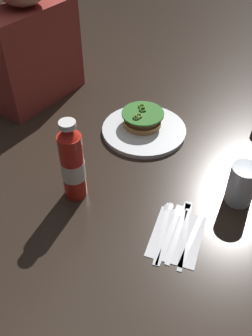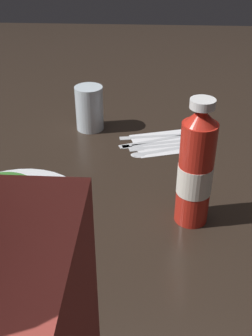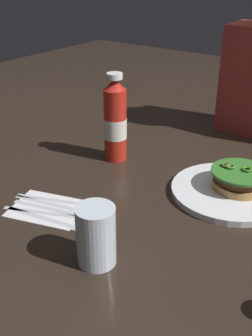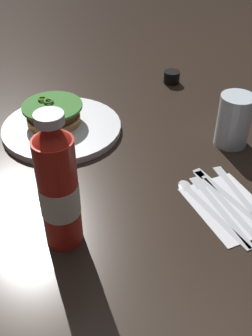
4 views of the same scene
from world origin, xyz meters
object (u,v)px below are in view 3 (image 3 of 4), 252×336
object	(u,v)px
water_glass	(96,236)
napkin	(48,209)
dinner_plate	(229,191)
spoon_utensil	(68,201)
steak_knife	(49,219)
butter_knife	(58,210)
fork_utensil	(59,205)
table_knife	(55,213)
burger_sandwich	(240,179)
ketchup_bottle	(115,122)

from	to	relation	value
water_glass	napkin	world-z (taller)	water_glass
dinner_plate	spoon_utensil	size ratio (longest dim) A/B	1.44
dinner_plate	steak_knife	xyz separation A→B (m)	(-0.27, -0.33, -0.00)
butter_knife	fork_utensil	distance (m)	0.02
table_knife	steak_knife	bearing A→B (deg)	-77.08
steak_knife	spoon_utensil	bearing A→B (deg)	103.20
spoon_utensil	dinner_plate	bearing A→B (deg)	42.09
burger_sandwich	steak_knife	distance (m)	0.45
napkin	water_glass	bearing A→B (deg)	-19.31
ketchup_bottle	table_knife	distance (m)	0.33
burger_sandwich	butter_knife	bearing A→B (deg)	-133.07
fork_utensil	steak_knife	bearing A→B (deg)	-66.93
burger_sandwich	spoon_utensil	size ratio (longest dim) A/B	0.72
water_glass	butter_knife	xyz separation A→B (m)	(-0.18, 0.08, -0.05)
dinner_plate	butter_knife	bearing A→B (deg)	-133.14
table_knife	burger_sandwich	bearing A→B (deg)	48.65
napkin	dinner_plate	bearing A→B (deg)	45.04
ketchup_bottle	table_knife	xyz separation A→B (m)	(0.07, -0.31, -0.11)
spoon_utensil	water_glass	bearing A→B (deg)	-32.26
table_knife	napkin	bearing A→B (deg)	167.52
spoon_utensil	butter_knife	bearing A→B (deg)	-79.53
spoon_utensil	ketchup_bottle	bearing A→B (deg)	102.28
water_glass	napkin	distance (m)	0.22
table_knife	fork_utensil	size ratio (longest dim) A/B	1.05
butter_knife	dinner_plate	bearing A→B (deg)	46.86
dinner_plate	ketchup_bottle	bearing A→B (deg)	-179.37
dinner_plate	ketchup_bottle	xyz separation A→B (m)	(-0.34, -0.00, 0.10)
burger_sandwich	water_glass	bearing A→B (deg)	-106.33
butter_knife	ketchup_bottle	bearing A→B (deg)	102.04
ketchup_bottle	fork_utensil	world-z (taller)	ketchup_bottle
ketchup_bottle	table_knife	size ratio (longest dim) A/B	1.17
napkin	fork_utensil	world-z (taller)	fork_utensil
napkin	butter_knife	distance (m)	0.03
ketchup_bottle	table_knife	world-z (taller)	ketchup_bottle
butter_knife	fork_utensil	world-z (taller)	same
burger_sandwich	table_knife	distance (m)	0.44
dinner_plate	napkin	bearing A→B (deg)	-134.96
water_glass	napkin	xyz separation A→B (m)	(-0.20, 0.07, -0.06)
napkin	steak_knife	world-z (taller)	steak_knife
steak_knife	fork_utensil	world-z (taller)	same
water_glass	napkin	size ratio (longest dim) A/B	0.71
dinner_plate	burger_sandwich	bearing A→B (deg)	48.13
ketchup_bottle	water_glass	bearing A→B (deg)	-57.00
dinner_plate	steak_knife	distance (m)	0.43
water_glass	butter_knife	world-z (taller)	water_glass
ketchup_bottle	fork_utensil	xyz separation A→B (m)	(0.05, -0.28, -0.11)
burger_sandwich	fork_utensil	bearing A→B (deg)	-135.60
water_glass	fork_utensil	bearing A→B (deg)	153.85
burger_sandwich	steak_knife	bearing A→B (deg)	-128.88
napkin	table_knife	distance (m)	0.03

